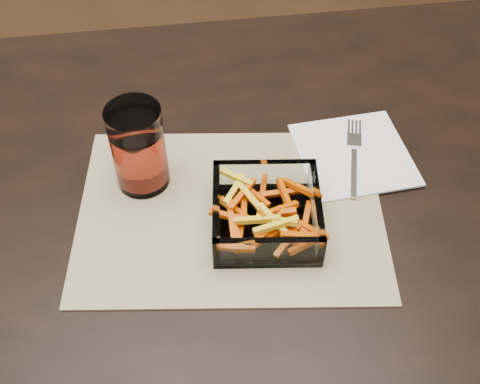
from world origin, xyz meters
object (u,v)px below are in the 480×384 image
(dining_table, at_px, (198,226))
(tumbler, at_px, (139,150))
(fork, at_px, (354,154))
(glass_bowl, at_px, (266,214))

(dining_table, bearing_deg, tumbler, 157.75)
(tumbler, height_order, fork, tumbler)
(dining_table, relative_size, fork, 9.39)
(glass_bowl, bearing_deg, dining_table, 139.32)
(glass_bowl, relative_size, fork, 0.99)
(dining_table, bearing_deg, fork, 7.73)
(glass_bowl, bearing_deg, tumbler, 146.61)
(dining_table, relative_size, tumbler, 11.29)
(dining_table, height_order, tumbler, tumbler)
(fork, bearing_deg, tumbler, -163.67)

